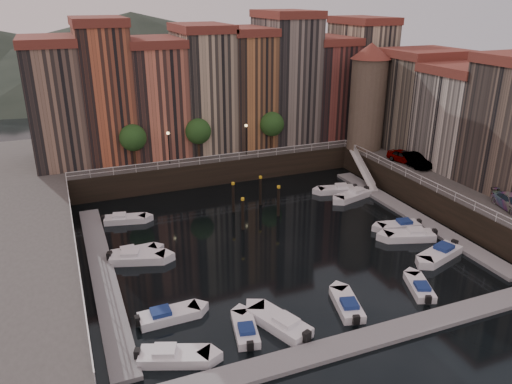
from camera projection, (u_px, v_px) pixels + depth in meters
name	position (u px, v px, depth m)	size (l,w,h in m)	color
ground	(271.00, 238.00, 49.28)	(200.00, 200.00, 0.00)	black
quay_far	(198.00, 152.00, 71.15)	(80.00, 20.00, 3.00)	black
quay_right	(503.00, 192.00, 56.75)	(20.00, 36.00, 3.00)	black
dock_left	(103.00, 273.00, 42.72)	(2.00, 28.00, 0.35)	gray
dock_right	(412.00, 215.00, 53.99)	(2.00, 28.00, 0.35)	gray
dock_near	(369.00, 338.00, 34.56)	(30.00, 2.00, 0.35)	gray
mountains	(122.00, 49.00, 141.81)	(145.00, 100.00, 18.00)	#2D382D
far_terrace	(224.00, 86.00, 66.67)	(48.70, 10.30, 17.50)	#8A6B58
right_terrace	(466.00, 113.00, 58.26)	(9.30, 24.30, 14.00)	#756A58
corner_tower	(368.00, 95.00, 64.99)	(5.20, 5.20, 13.80)	#6B5B4C
promenade_trees	(203.00, 131.00, 62.09)	(21.20, 3.20, 5.20)	black
street_lamps	(208.00, 138.00, 61.60)	(10.36, 0.36, 4.18)	black
railings	(253.00, 186.00, 52.10)	(36.08, 34.04, 0.52)	white
gangway	(363.00, 168.00, 63.15)	(2.78, 8.32, 3.73)	white
mooring_pilings	(254.00, 201.00, 53.77)	(5.10, 5.65, 3.78)	black
boat_left_0	(173.00, 356.00, 32.55)	(4.97, 3.32, 1.12)	white
boat_left_1	(168.00, 315.00, 36.72)	(4.74, 1.86, 1.08)	white
boat_left_2	(136.00, 258.00, 44.76)	(5.24, 3.23, 1.18)	white
boat_left_3	(133.00, 252.00, 45.79)	(4.30, 1.63, 0.98)	white
boat_left_4	(124.00, 219.00, 52.56)	(4.63, 2.52, 1.04)	white
boat_right_0	(440.00, 254.00, 45.43)	(5.25, 3.27, 1.18)	white
boat_right_1	(411.00, 236.00, 48.84)	(5.21, 3.24, 1.17)	white
boat_right_2	(400.00, 226.00, 51.05)	(4.64, 2.44, 1.04)	white
boat_right_3	(353.00, 195.00, 58.71)	(5.12, 3.04, 1.15)	white
boat_right_4	(338.00, 190.00, 60.49)	(4.85, 2.66, 1.09)	white
boat_near_0	(245.00, 330.00, 35.21)	(2.32, 4.37, 0.98)	white
boat_near_1	(280.00, 323.00, 35.78)	(3.63, 5.36, 1.21)	white
boat_near_2	(347.00, 305.00, 37.98)	(2.67, 4.68, 1.05)	white
boat_near_3	(420.00, 288.00, 40.30)	(2.83, 4.26, 0.96)	white
car_a	(404.00, 157.00, 61.35)	(1.78, 4.43, 1.51)	gray
car_b	(414.00, 161.00, 60.01)	(1.63, 4.69, 1.54)	gray
car_c	(512.00, 203.00, 47.93)	(1.97, 4.85, 1.41)	gray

